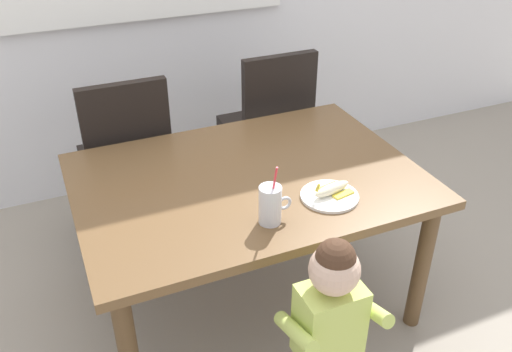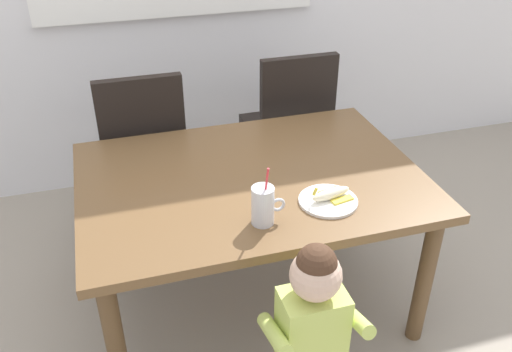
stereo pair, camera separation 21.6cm
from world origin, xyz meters
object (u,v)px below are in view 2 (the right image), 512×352
dining_chair_right (290,121)px  snack_plate (328,201)px  dining_table (251,193)px  milk_cup (263,207)px  toddler_standing (312,320)px  peeled_banana (331,194)px  dining_chair_left (143,146)px

dining_chair_right → snack_plate: (-0.22, -1.03, 0.16)m
dining_table → milk_cup: (-0.05, -0.33, 0.15)m
toddler_standing → snack_plate: bearing=62.0°
dining_chair_right → peeled_banana: 1.06m
dining_chair_right → toddler_standing: (-0.43, -1.43, -0.02)m
peeled_banana → dining_table: bearing=132.9°
milk_cup → peeled_banana: 0.30m
dining_table → dining_chair_left: dining_chair_left is taller
milk_cup → dining_table: bearing=81.7°
dining_table → toddler_standing: 0.68m
dining_chair_right → milk_cup: size_ratio=3.84×
snack_plate → peeled_banana: 0.03m
dining_table → snack_plate: 0.37m
milk_cup → peeled_banana: bearing=11.7°
dining_chair_left → dining_chair_right: bearing=-175.9°
dining_chair_left → snack_plate: dining_chair_left is taller
milk_cup → dining_chair_left: bearing=108.1°
dining_chair_right → toddler_standing: bearing=73.3°
dining_chair_left → toddler_standing: (0.40, -1.37, -0.02)m
toddler_standing → snack_plate: toddler_standing is taller
snack_plate → toddler_standing: bearing=-118.0°
dining_table → toddler_standing: size_ratio=1.70×
dining_chair_left → milk_cup: bearing=108.1°
toddler_standing → dining_table: bearing=91.6°
dining_table → toddler_standing: bearing=-88.4°
dining_chair_left → milk_cup: (0.34, -1.03, 0.23)m
dining_chair_right → dining_chair_left: bearing=4.1°
dining_table → dining_chair_right: bearing=59.3°
snack_plate → dining_chair_right: bearing=78.1°
snack_plate → peeled_banana: bearing=26.3°
dining_chair_left → peeled_banana: size_ratio=5.47×
dining_table → snack_plate: (0.23, -0.27, 0.09)m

